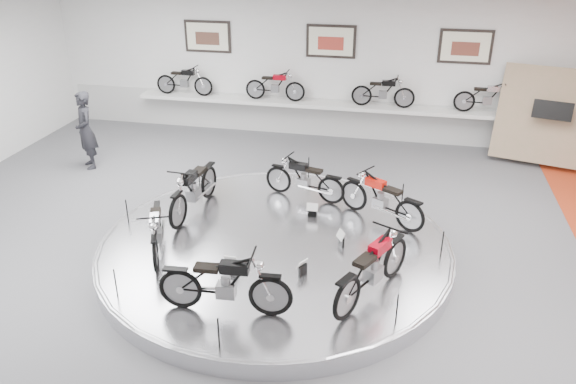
% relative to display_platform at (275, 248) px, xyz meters
% --- Properties ---
extents(floor, '(16.00, 16.00, 0.00)m').
position_rel_display_platform_xyz_m(floor, '(0.00, -0.30, -0.15)').
color(floor, '#575759').
rests_on(floor, ground).
extents(ceiling, '(16.00, 16.00, 0.00)m').
position_rel_display_platform_xyz_m(ceiling, '(0.00, -0.30, 3.85)').
color(ceiling, white).
rests_on(ceiling, wall_back).
extents(wall_back, '(16.00, 0.00, 16.00)m').
position_rel_display_platform_xyz_m(wall_back, '(0.00, 6.70, 1.85)').
color(wall_back, white).
rests_on(wall_back, floor).
extents(dado_band, '(15.68, 0.04, 1.10)m').
position_rel_display_platform_xyz_m(dado_band, '(0.00, 6.68, 0.40)').
color(dado_band, '#BCBCBA').
rests_on(dado_band, floor).
extents(display_platform, '(6.40, 6.40, 0.30)m').
position_rel_display_platform_xyz_m(display_platform, '(0.00, 0.00, 0.00)').
color(display_platform, silver).
rests_on(display_platform, floor).
extents(platform_rim, '(6.40, 6.40, 0.10)m').
position_rel_display_platform_xyz_m(platform_rim, '(0.00, 0.00, 0.12)').
color(platform_rim, '#B2B2BA').
rests_on(platform_rim, display_platform).
extents(shelf, '(11.00, 0.55, 0.10)m').
position_rel_display_platform_xyz_m(shelf, '(0.00, 6.40, 0.85)').
color(shelf, silver).
rests_on(shelf, wall_back).
extents(poster_left, '(1.35, 0.06, 0.88)m').
position_rel_display_platform_xyz_m(poster_left, '(-3.50, 6.66, 2.55)').
color(poster_left, white).
rests_on(poster_left, wall_back).
extents(poster_center, '(1.35, 0.06, 0.88)m').
position_rel_display_platform_xyz_m(poster_center, '(0.00, 6.66, 2.55)').
color(poster_center, white).
rests_on(poster_center, wall_back).
extents(poster_right, '(1.35, 0.06, 0.88)m').
position_rel_display_platform_xyz_m(poster_right, '(3.50, 6.66, 2.55)').
color(poster_right, white).
rests_on(poster_right, wall_back).
extents(display_panel, '(2.56, 1.52, 2.30)m').
position_rel_display_platform_xyz_m(display_panel, '(5.60, 5.80, 1.10)').
color(display_panel, '#9A7861').
rests_on(display_panel, floor).
extents(shelf_bike_a, '(1.22, 0.43, 0.73)m').
position_rel_display_platform_xyz_m(shelf_bike_a, '(-4.20, 6.40, 1.27)').
color(shelf_bike_a, black).
rests_on(shelf_bike_a, shelf).
extents(shelf_bike_b, '(1.22, 0.43, 0.73)m').
position_rel_display_platform_xyz_m(shelf_bike_b, '(-1.50, 6.40, 1.27)').
color(shelf_bike_b, '#95020F').
rests_on(shelf_bike_b, shelf).
extents(shelf_bike_c, '(1.22, 0.43, 0.73)m').
position_rel_display_platform_xyz_m(shelf_bike_c, '(1.50, 6.40, 1.27)').
color(shelf_bike_c, black).
rests_on(shelf_bike_c, shelf).
extents(shelf_bike_d, '(1.22, 0.43, 0.73)m').
position_rel_display_platform_xyz_m(shelf_bike_d, '(4.20, 6.40, 1.27)').
color(shelf_bike_d, silver).
rests_on(shelf_bike_d, shelf).
extents(bike_a, '(1.70, 1.34, 0.97)m').
position_rel_display_platform_xyz_m(bike_a, '(1.82, 1.23, 0.63)').
color(bike_a, '#BB1107').
rests_on(bike_a, display_platform).
extents(bike_b, '(1.62, 0.91, 0.90)m').
position_rel_display_platform_xyz_m(bike_b, '(0.19, 1.90, 0.60)').
color(bike_b, black).
rests_on(bike_b, display_platform).
extents(bike_c, '(0.77, 1.82, 1.04)m').
position_rel_display_platform_xyz_m(bike_c, '(-1.85, 0.82, 0.67)').
color(bike_c, black).
rests_on(bike_c, display_platform).
extents(bike_d, '(1.06, 1.61, 0.89)m').
position_rel_display_platform_xyz_m(bike_d, '(-1.94, -0.78, 0.60)').
color(bike_d, silver).
rests_on(bike_d, display_platform).
extents(bike_e, '(1.75, 0.73, 1.01)m').
position_rel_display_platform_xyz_m(bike_e, '(-0.25, -2.15, 0.65)').
color(bike_e, black).
rests_on(bike_e, display_platform).
extents(bike_f, '(1.36, 1.86, 1.04)m').
position_rel_display_platform_xyz_m(bike_f, '(1.85, -1.30, 0.67)').
color(bike_f, '#95020F').
rests_on(bike_f, display_platform).
extents(visitor, '(0.82, 0.83, 1.93)m').
position_rel_display_platform_xyz_m(visitor, '(-5.53, 3.15, 0.82)').
color(visitor, black).
rests_on(visitor, floor).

